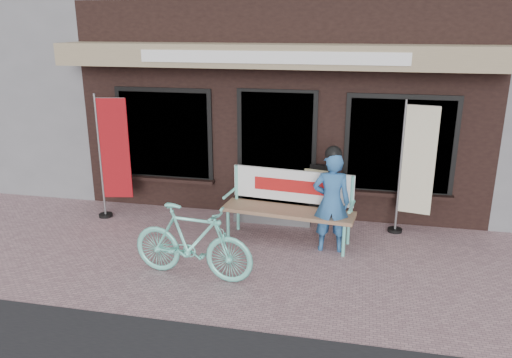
% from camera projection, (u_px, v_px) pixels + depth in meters
% --- Properties ---
extents(ground, '(70.00, 70.00, 0.00)m').
position_uv_depth(ground, '(251.00, 266.00, 6.93)').
color(ground, '#A47D83').
rests_on(ground, ground).
extents(storefront, '(7.00, 6.77, 6.00)m').
position_uv_depth(storefront, '(301.00, 35.00, 10.67)').
color(storefront, black).
rests_on(storefront, ground).
extents(bench, '(2.05, 0.74, 1.09)m').
position_uv_depth(bench, '(290.00, 201.00, 7.61)').
color(bench, '#73E1CB').
rests_on(bench, ground).
extents(person, '(0.58, 0.41, 1.59)m').
position_uv_depth(person, '(331.00, 200.00, 7.20)').
color(person, '#2E63A0').
rests_on(person, ground).
extents(bicycle, '(1.72, 0.65, 1.01)m').
position_uv_depth(bicycle, '(192.00, 242.00, 6.50)').
color(bicycle, '#73E1CB').
rests_on(bicycle, ground).
extents(nobori_red, '(0.64, 0.27, 2.14)m').
position_uv_depth(nobori_red, '(113.00, 155.00, 8.38)').
color(nobori_red, gray).
rests_on(nobori_red, ground).
extents(nobori_cream, '(0.64, 0.27, 2.14)m').
position_uv_depth(nobori_cream, '(415.00, 168.00, 7.67)').
color(nobori_cream, gray).
rests_on(nobori_cream, ground).
extents(menu_stand, '(0.49, 0.21, 0.97)m').
position_uv_depth(menu_stand, '(316.00, 191.00, 8.47)').
color(menu_stand, black).
rests_on(menu_stand, ground).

